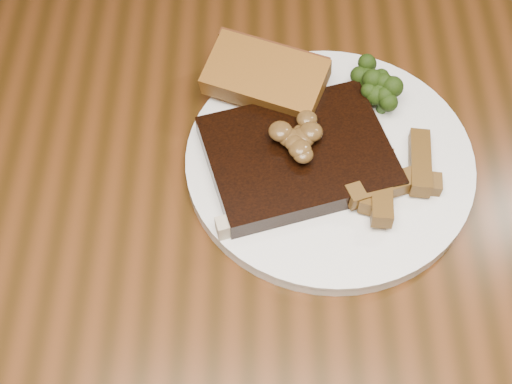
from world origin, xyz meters
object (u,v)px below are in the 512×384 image
at_px(dining_table, 266,267).
at_px(plate, 329,162).
at_px(potato_wedges, 403,168).
at_px(garlic_bread, 265,90).
at_px(steak, 298,156).
at_px(chair_far, 173,4).

xyz_separation_m(dining_table, plate, (0.06, 0.07, 0.10)).
bearing_deg(potato_wedges, garlic_bread, 143.95).
distance_m(dining_table, steak, 0.14).
xyz_separation_m(dining_table, chair_far, (-0.15, 0.56, -0.13)).
relative_size(plate, potato_wedges, 2.95).
height_order(plate, steak, steak).
bearing_deg(garlic_bread, plate, -29.63).
distance_m(plate, potato_wedges, 0.08).
distance_m(steak, potato_wedges, 0.10).
xyz_separation_m(garlic_bread, potato_wedges, (0.14, -0.10, -0.00)).
distance_m(dining_table, garlic_bread, 0.19).
bearing_deg(garlic_bread, steak, -48.10).
height_order(dining_table, garlic_bread, garlic_bread).
relative_size(chair_far, plate, 3.22).
bearing_deg(steak, potato_wedges, -24.33).
distance_m(chair_far, plate, 0.58).
bearing_deg(dining_table, steak, 64.30).
distance_m(chair_far, potato_wedges, 0.63).
xyz_separation_m(plate, garlic_bread, (-0.07, 0.08, 0.02)).
distance_m(steak, garlic_bread, 0.09).
relative_size(dining_table, plate, 5.43).
distance_m(dining_table, potato_wedges, 0.19).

